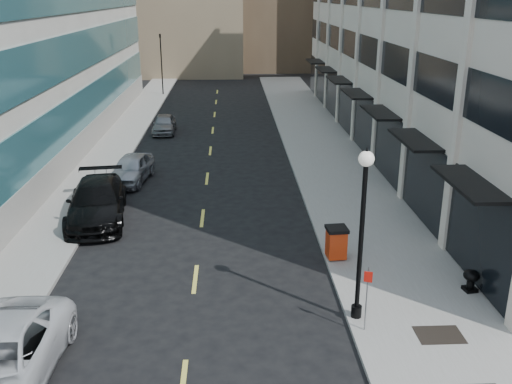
{
  "coord_description": "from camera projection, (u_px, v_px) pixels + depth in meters",
  "views": [
    {
      "loc": [
        1.39,
        -10.76,
        9.92
      ],
      "look_at": [
        2.29,
        9.13,
        2.95
      ],
      "focal_mm": 40.0,
      "sensor_mm": 36.0,
      "label": 1
    }
  ],
  "objects": [
    {
      "name": "sidewalk_right",
      "position": [
        339.0,
        175.0,
        32.52
      ],
      "size": [
        5.0,
        80.0,
        0.15
      ],
      "primitive_type": "cube",
      "color": "gray",
      "rests_on": "ground"
    },
    {
      "name": "sidewalk_left",
      "position": [
        91.0,
        179.0,
        31.93
      ],
      "size": [
        3.0,
        80.0,
        0.15
      ],
      "primitive_type": "cube",
      "color": "gray",
      "rests_on": "ground"
    },
    {
      "name": "building_right",
      "position": [
        471.0,
        8.0,
        36.57
      ],
      "size": [
        15.3,
        46.5,
        18.25
      ],
      "color": "beige",
      "rests_on": "ground"
    },
    {
      "name": "grate_far",
      "position": [
        439.0,
        335.0,
        17.22
      ],
      "size": [
        1.4,
        1.0,
        0.01
      ],
      "primitive_type": "cube",
      "color": "black",
      "rests_on": "sidewalk_right"
    },
    {
      "name": "road_centerline",
      "position": [
        205.0,
        196.0,
        29.39
      ],
      "size": [
        0.15,
        68.2,
        0.01
      ],
      "color": "#D8CC4C",
      "rests_on": "ground"
    },
    {
      "name": "traffic_signal",
      "position": [
        160.0,
        38.0,
        56.51
      ],
      "size": [
        0.66,
        0.66,
        6.98
      ],
      "color": "black",
      "rests_on": "ground"
    },
    {
      "name": "car_black_pickup",
      "position": [
        97.0,
        202.0,
        26.07
      ],
      "size": [
        3.25,
        6.4,
        1.78
      ],
      "primitive_type": "imported",
      "rotation": [
        0.0,
        0.0,
        0.13
      ],
      "color": "black",
      "rests_on": "ground"
    },
    {
      "name": "car_silver_sedan",
      "position": [
        131.0,
        169.0,
        31.46
      ],
      "size": [
        2.38,
        4.65,
        1.51
      ],
      "primitive_type": "imported",
      "rotation": [
        0.0,
        0.0,
        -0.14
      ],
      "color": "#9B9EA3",
      "rests_on": "ground"
    },
    {
      "name": "car_grey_sedan",
      "position": [
        164.0,
        124.0,
        42.54
      ],
      "size": [
        1.65,
        4.02,
        1.36
      ],
      "primitive_type": "imported",
      "rotation": [
        0.0,
        0.0,
        0.01
      ],
      "color": "gray",
      "rests_on": "ground"
    },
    {
      "name": "trash_bin",
      "position": [
        336.0,
        241.0,
        22.02
      ],
      "size": [
        0.85,
        0.92,
        1.29
      ],
      "rotation": [
        0.0,
        0.0,
        0.08
      ],
      "color": "red",
      "rests_on": "sidewalk_right"
    },
    {
      "name": "lamppost",
      "position": [
        362.0,
        221.0,
        17.13
      ],
      "size": [
        0.47,
        0.47,
        5.6
      ],
      "color": "black",
      "rests_on": "sidewalk_right"
    },
    {
      "name": "sign_post",
      "position": [
        367.0,
        289.0,
        17.03
      ],
      "size": [
        0.24,
        0.11,
        2.13
      ],
      "rotation": [
        0.0,
        0.0,
        -0.34
      ],
      "color": "slate",
      "rests_on": "sidewalk_right"
    },
    {
      "name": "urn_planter",
      "position": [
        471.0,
        278.0,
        19.63
      ],
      "size": [
        0.57,
        0.57,
        0.79
      ],
      "rotation": [
        0.0,
        0.0,
        0.17
      ],
      "color": "black",
      "rests_on": "sidewalk_right"
    }
  ]
}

